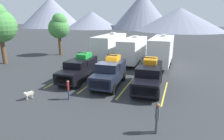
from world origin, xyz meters
TOP-DOWN VIEW (x-y plane):
  - ground_plane at (0.00, 0.00)m, footprint 240.00×240.00m
  - pickup_truck_a at (-3.30, 0.42)m, footprint 2.37×5.82m
  - pickup_truck_b at (0.09, 0.02)m, footprint 2.39×5.33m
  - pickup_truck_c at (3.58, 0.42)m, footprint 2.50×6.01m
  - lot_stripe_a at (-5.08, -0.11)m, footprint 0.12×5.50m
  - lot_stripe_b at (-1.69, -0.11)m, footprint 0.12×5.50m
  - lot_stripe_c at (1.69, -0.11)m, footprint 0.12×5.50m
  - lot_stripe_d at (5.08, -0.11)m, footprint 0.12×5.50m
  - camper_trailer_a at (-3.27, 9.01)m, footprint 2.51×8.80m
  - camper_trailer_b at (0.02, 9.01)m, footprint 2.39×8.62m
  - camper_trailer_c at (3.74, 8.93)m, footprint 2.53×8.95m
  - person_a at (5.14, -6.12)m, footprint 0.24×0.39m
  - person_b at (-1.75, -4.02)m, footprint 0.27×0.30m
  - dog at (-4.65, -5.11)m, footprint 0.43×0.82m
  - tree_a at (-12.56, 10.62)m, footprint 3.31×3.31m
  - mountain_ridge at (3.63, 78.30)m, footprint 170.52×42.45m

SIDE VIEW (x-z plane):
  - ground_plane at x=0.00m, z-range 0.00..0.00m
  - lot_stripe_a at x=-5.08m, z-range 0.00..0.01m
  - lot_stripe_b at x=-1.69m, z-range 0.00..0.01m
  - lot_stripe_c at x=1.69m, z-range 0.00..0.01m
  - lot_stripe_d at x=5.08m, z-range 0.00..0.01m
  - dog at x=-4.65m, z-range 0.12..0.80m
  - person_b at x=-1.75m, z-range 0.12..1.65m
  - person_a at x=5.14m, z-range 0.13..1.89m
  - pickup_truck_a at x=-3.30m, z-range -0.13..2.50m
  - pickup_truck_c at x=3.58m, z-range -0.12..2.51m
  - pickup_truck_b at x=0.09m, z-range -0.11..2.60m
  - camper_trailer_b at x=0.02m, z-range 0.10..3.75m
  - camper_trailer_c at x=3.74m, z-range 0.10..4.03m
  - camper_trailer_a at x=-3.27m, z-range 0.10..4.08m
  - tree_a at x=-12.56m, z-range 1.26..7.94m
  - mountain_ridge at x=3.63m, z-range -1.17..16.31m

